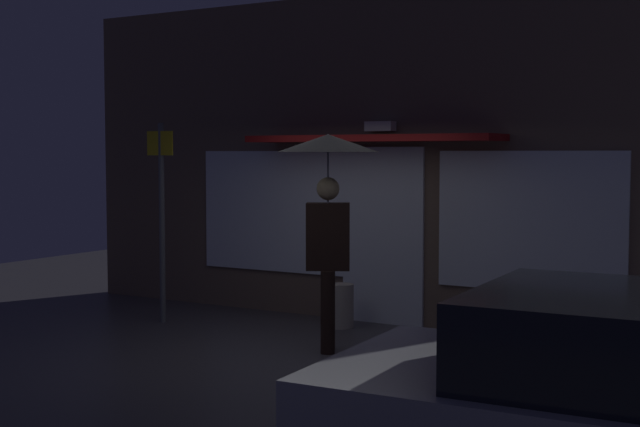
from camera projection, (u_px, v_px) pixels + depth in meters
name	position (u px, v px, depth m)	size (l,w,h in m)	color
ground_plane	(289.00, 358.00, 9.15)	(18.00, 18.00, 0.00)	#423F44
building_facade	(389.00, 160.00, 11.02)	(9.30, 1.00, 4.11)	brown
person_with_umbrella	(328.00, 185.00, 9.33)	(1.08, 1.08, 2.32)	black
street_sign_post	(162.00, 210.00, 11.00)	(0.40, 0.07, 2.50)	#595B60
sidewalk_bollard	(342.00, 306.00, 10.73)	(0.29, 0.29, 0.54)	#B2A899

